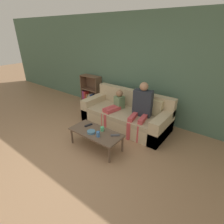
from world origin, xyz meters
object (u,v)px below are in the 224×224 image
bookshelf (91,92)px  coffee_table (96,133)px  person_child (114,106)px  cup_far (98,134)px  cup_near (102,129)px  tv_remote_1 (115,135)px  tv_remote_0 (88,125)px  snack_bowl (91,132)px  person_adult (141,106)px  couch (126,115)px

bookshelf → coffee_table: bearing=-43.9°
person_child → cup_far: (0.44, -1.10, -0.07)m
coffee_table → cup_near: 0.15m
cup_near → tv_remote_1: 0.31m
coffee_table → person_child: person_child is taller
tv_remote_0 → snack_bowl: 0.30m
coffee_table → person_child: (-0.29, 1.00, 0.16)m
cup_far → tv_remote_1: size_ratio=0.67×
bookshelf → cup_far: size_ratio=8.62×
snack_bowl → coffee_table: bearing=65.6°
cup_far → snack_bowl: bearing=175.6°
person_child → cup_near: 0.97m
bookshelf → coffee_table: (1.76, -1.69, -0.04)m
person_adult → tv_remote_0: (-0.69, -0.99, -0.29)m
person_adult → tv_remote_1: (-0.02, -0.96, -0.29)m
cup_near → cup_far: 0.22m
tv_remote_0 → tv_remote_1: 0.68m
couch → person_child: person_child is taller
person_child → tv_remote_1: person_child is taller
person_adult → tv_remote_0: size_ratio=6.69×
snack_bowl → person_adult: bearing=69.1°
person_adult → cup_far: size_ratio=11.19×
couch → cup_near: (0.12, -1.05, 0.14)m
bookshelf → coffee_table: bookshelf is taller
bookshelf → coffee_table: 2.44m
person_child → tv_remote_0: 0.92m
bookshelf → person_adult: 2.27m
bookshelf → tv_remote_0: (1.47, -1.61, 0.01)m
bookshelf → person_child: 1.63m
tv_remote_0 → cup_far: bearing=-6.6°
person_adult → tv_remote_1: size_ratio=7.49×
bookshelf → tv_remote_1: bearing=-36.3°
person_child → tv_remote_0: person_child is taller
tv_remote_1 → snack_bowl: 0.48m
person_child → cup_far: bearing=-57.5°
bookshelf → couch: bearing=-17.3°
coffee_table → tv_remote_1: tv_remote_1 is taller
coffee_table → cup_far: cup_far is taller
tv_remote_1 → snack_bowl: snack_bowl is taller
bookshelf → snack_bowl: (1.72, -1.78, 0.02)m
couch → tv_remote_0: 1.11m
coffee_table → person_adult: 1.20m
person_adult → person_child: 0.72m
couch → tv_remote_1: couch is taller
person_child → tv_remote_0: bearing=-79.4°
coffee_table → person_child: size_ratio=1.24×
cup_near → cup_far: (0.07, -0.21, 0.01)m
tv_remote_0 → person_adult: bearing=71.5°
cup_far → cup_near: bearing=109.7°
person_adult → cup_near: size_ratio=13.68×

